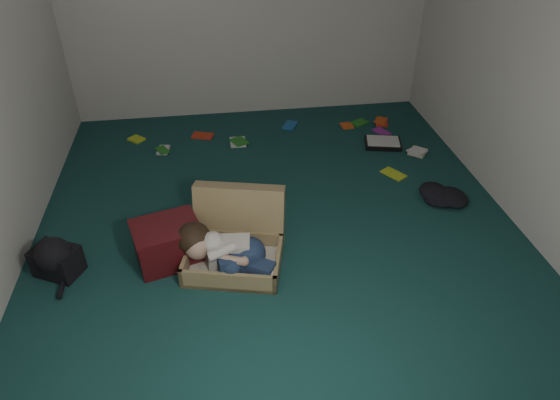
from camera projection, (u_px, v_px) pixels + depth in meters
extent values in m
plane|color=#163F3C|center=(277.00, 224.00, 4.24)|extent=(4.50, 4.50, 0.00)
plane|color=silver|center=(370.00, 325.00, 1.67)|extent=(4.50, 0.00, 4.50)
plane|color=silver|center=(541.00, 63.00, 3.73)|extent=(0.00, 4.50, 4.50)
cube|color=#A28959|center=(233.00, 260.00, 3.75)|extent=(0.81, 0.66, 0.16)
cube|color=silver|center=(234.00, 264.00, 3.77)|extent=(0.73, 0.59, 0.02)
cube|color=#A28959|center=(240.00, 215.00, 3.91)|extent=(0.74, 0.38, 0.52)
cube|color=silver|center=(230.00, 252.00, 3.68)|extent=(0.32, 0.20, 0.22)
sphere|color=tan|center=(198.00, 247.00, 3.64)|extent=(0.19, 0.19, 0.19)
ellipsoid|color=black|center=(194.00, 238.00, 3.67)|extent=(0.25, 0.27, 0.22)
ellipsoid|color=#1F304E|center=(250.00, 253.00, 3.67)|extent=(0.23, 0.27, 0.22)
cube|color=#1F304E|center=(237.00, 263.00, 3.60)|extent=(0.28, 0.17, 0.14)
cube|color=#1F304E|center=(258.00, 268.00, 3.59)|extent=(0.27, 0.23, 0.11)
sphere|color=white|center=(271.00, 268.00, 3.62)|extent=(0.11, 0.11, 0.11)
sphere|color=white|center=(270.00, 276.00, 3.57)|extent=(0.10, 0.10, 0.10)
cylinder|color=tan|center=(233.00, 260.00, 3.54)|extent=(0.19, 0.10, 0.07)
cube|color=#480E12|center=(168.00, 244.00, 3.78)|extent=(0.55, 0.48, 0.31)
cube|color=#480E12|center=(165.00, 227.00, 3.68)|extent=(0.57, 0.50, 0.02)
cube|color=black|center=(383.00, 143.00, 5.35)|extent=(0.43, 0.36, 0.05)
cube|color=white|center=(383.00, 141.00, 5.34)|extent=(0.39, 0.32, 0.01)
cube|color=#C6E027|center=(136.00, 139.00, 5.45)|extent=(0.18, 0.14, 0.02)
cube|color=red|center=(203.00, 136.00, 5.52)|extent=(0.23, 0.22, 0.02)
cube|color=white|center=(238.00, 142.00, 5.40)|extent=(0.18, 0.21, 0.02)
cube|color=#1E58A3|center=(290.00, 125.00, 5.73)|extent=(0.19, 0.22, 0.02)
cube|color=#E14F1A|center=(347.00, 125.00, 5.72)|extent=(0.23, 0.21, 0.02)
cube|color=#257B21|center=(359.00, 123.00, 5.77)|extent=(0.19, 0.15, 0.02)
cube|color=purple|center=(382.00, 132.00, 5.59)|extent=(0.23, 0.22, 0.02)
cube|color=beige|center=(418.00, 152.00, 5.22)|extent=(0.17, 0.21, 0.02)
cube|color=#C6E027|center=(394.00, 174.00, 4.87)|extent=(0.20, 0.22, 0.02)
cube|color=red|center=(382.00, 123.00, 5.79)|extent=(0.22, 0.20, 0.02)
cube|color=white|center=(163.00, 150.00, 5.25)|extent=(0.20, 0.17, 0.02)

